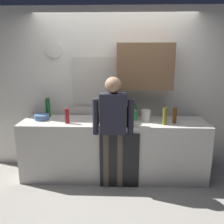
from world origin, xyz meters
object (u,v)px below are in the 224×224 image
at_px(bottle_olive_oil, 165,116).
at_px(bottle_amber_beer, 175,115).
at_px(mixing_bowl, 42,117).
at_px(bottle_dark_sauce, 97,117).
at_px(cup_terracotta_mug, 100,118).
at_px(person_at_sink, 113,124).
at_px(potted_plant, 132,109).
at_px(coffee_maker, 116,112).
at_px(storage_canister, 146,116).
at_px(bottle_clear_soda, 130,116).
at_px(dish_soap, 135,115).
at_px(bottle_green_wine, 48,108).
at_px(bottle_red_vinegar, 67,116).

height_order(bottle_olive_oil, bottle_amber_beer, bottle_olive_oil).
bearing_deg(mixing_bowl, bottle_amber_beer, -3.11).
bearing_deg(bottle_dark_sauce, cup_terracotta_mug, 73.06).
height_order(bottle_dark_sauce, person_at_sink, person_at_sink).
distance_m(bottle_olive_oil, potted_plant, 0.57).
xyz_separation_m(bottle_olive_oil, mixing_bowl, (-1.84, 0.19, -0.09)).
xyz_separation_m(coffee_maker, bottle_olive_oil, (0.69, -0.14, -0.02)).
xyz_separation_m(coffee_maker, storage_canister, (0.44, 0.02, -0.06)).
distance_m(bottle_amber_beer, potted_plant, 0.66).
bearing_deg(cup_terracotta_mug, bottle_clear_soda, -27.03).
bearing_deg(bottle_dark_sauce, bottle_amber_beer, 1.66).
xyz_separation_m(bottle_olive_oil, cup_terracotta_mug, (-0.94, 0.16, -0.08)).
xyz_separation_m(bottle_olive_oil, dish_soap, (-0.41, 0.21, -0.05)).
xyz_separation_m(bottle_green_wine, cup_terracotta_mug, (0.85, -0.20, -0.10)).
xyz_separation_m(dish_soap, storage_canister, (0.16, -0.05, 0.01)).
bearing_deg(bottle_red_vinegar, mixing_bowl, 157.84).
bearing_deg(dish_soap, cup_terracotta_mug, -174.63).
bearing_deg(bottle_clear_soda, bottle_amber_beer, 12.47).
bearing_deg(cup_terracotta_mug, storage_canister, 0.09).
height_order(bottle_clear_soda, bottle_red_vinegar, bottle_clear_soda).
distance_m(bottle_red_vinegar, bottle_green_wine, 0.52).
bearing_deg(bottle_dark_sauce, bottle_clear_soda, -13.28).
bearing_deg(bottle_clear_soda, potted_plant, 82.33).
xyz_separation_m(bottle_green_wine, storage_canister, (1.54, -0.20, -0.06)).
height_order(coffee_maker, bottle_dark_sauce, coffee_maker).
distance_m(coffee_maker, dish_soap, 0.30).
bearing_deg(coffee_maker, mixing_bowl, 177.52).
xyz_separation_m(cup_terracotta_mug, mixing_bowl, (-0.90, 0.03, -0.01)).
bearing_deg(mixing_bowl, potted_plant, 7.07).
xyz_separation_m(bottle_amber_beer, potted_plant, (-0.60, 0.28, 0.02)).
distance_m(potted_plant, storage_canister, 0.28).
height_order(bottle_olive_oil, bottle_green_wine, bottle_green_wine).
xyz_separation_m(coffee_maker, potted_plant, (0.25, 0.22, -0.01)).
height_order(bottle_dark_sauce, potted_plant, potted_plant).
relative_size(bottle_olive_oil, person_at_sink, 0.16).
distance_m(bottle_olive_oil, bottle_clear_soda, 0.51).
distance_m(cup_terracotta_mug, person_at_sink, 0.37).
xyz_separation_m(coffee_maker, dish_soap, (0.28, 0.07, -0.07)).
bearing_deg(mixing_bowl, bottle_red_vinegar, -22.16).
xyz_separation_m(bottle_dark_sauce, storage_canister, (0.73, 0.11, -0.00)).
xyz_separation_m(cup_terracotta_mug, dish_soap, (0.53, 0.05, 0.03)).
distance_m(bottle_clear_soda, storage_canister, 0.34).
bearing_deg(bottle_red_vinegar, bottle_clear_soda, -4.89).
xyz_separation_m(bottle_red_vinegar, storage_canister, (1.16, 0.15, -0.02)).
height_order(cup_terracotta_mug, person_at_sink, person_at_sink).
distance_m(bottle_red_vinegar, cup_terracotta_mug, 0.49).
xyz_separation_m(bottle_amber_beer, dish_soap, (-0.57, 0.13, -0.04)).
relative_size(bottle_amber_beer, potted_plant, 1.00).
distance_m(bottle_green_wine, person_at_sink, 1.18).
relative_size(cup_terracotta_mug, dish_soap, 0.51).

